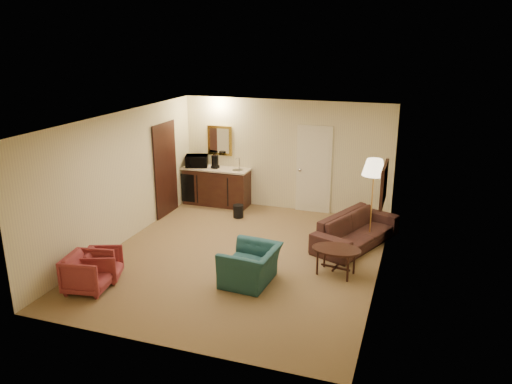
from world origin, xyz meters
TOP-DOWN VIEW (x-y plane):
  - ground at (0.00, 0.00)m, footprint 6.00×6.00m
  - room_walls at (-0.10, 0.77)m, footprint 5.02×6.01m
  - wetbar_cabinet at (-1.65, 2.72)m, footprint 1.64×0.58m
  - sofa at (1.95, 1.30)m, footprint 1.38×2.17m
  - teal_armchair at (0.50, -0.90)m, footprint 0.69×1.00m
  - rose_chair_near at (-1.90, -2.00)m, footprint 0.73×0.76m
  - rose_chair_far at (-1.90, -1.60)m, footprint 0.70×0.73m
  - coffee_table at (1.80, -0.14)m, footprint 0.93×0.71m
  - floor_lamp at (2.20, 1.40)m, footprint 0.52×0.52m
  - waste_bin at (-0.82, 2.00)m, footprint 0.31×0.31m
  - microwave at (-2.15, 2.69)m, footprint 0.60×0.45m
  - coffee_maker at (-1.67, 2.70)m, footprint 0.19×0.19m

SIDE VIEW (x-z plane):
  - ground at x=0.00m, z-range 0.00..0.00m
  - waste_bin at x=-0.82m, z-range 0.00..0.30m
  - coffee_table at x=1.80m, z-range 0.00..0.49m
  - rose_chair_far at x=-1.90m, z-range 0.00..0.59m
  - rose_chair_near at x=-1.90m, z-range 0.00..0.68m
  - sofa at x=1.95m, z-range 0.00..0.82m
  - teal_armchair at x=0.50m, z-range 0.00..0.84m
  - wetbar_cabinet at x=-1.65m, z-range 0.00..0.92m
  - floor_lamp at x=2.20m, z-range 0.00..1.75m
  - coffee_maker at x=-1.67m, z-range 0.92..1.24m
  - microwave at x=-2.15m, z-range 0.92..1.28m
  - room_walls at x=-0.10m, z-range 0.41..3.02m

